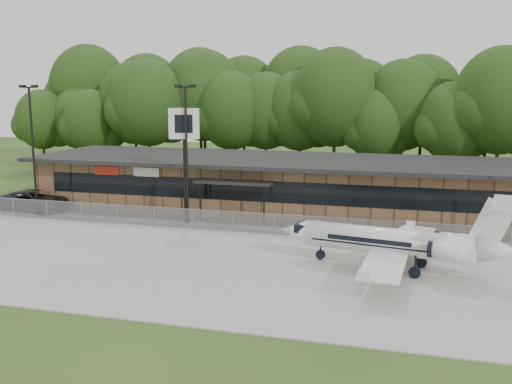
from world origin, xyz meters
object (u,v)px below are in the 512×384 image
(suv, at_px, (35,201))
(pole_sign, at_px, (184,136))
(terminal, at_px, (277,183))
(business_jet, at_px, (397,243))

(suv, distance_m, pole_sign, 14.82)
(terminal, relative_size, pole_sign, 4.80)
(business_jet, xyz_separation_m, pole_sign, (-15.56, 7.64, 4.95))
(pole_sign, bearing_deg, business_jet, -38.21)
(pole_sign, bearing_deg, suv, 164.77)
(terminal, xyz_separation_m, business_jet, (10.29, -14.79, -0.59))
(suv, height_order, pole_sign, pole_sign)
(terminal, height_order, pole_sign, pole_sign)
(terminal, xyz_separation_m, suv, (-18.94, -6.38, -1.31))
(business_jet, relative_size, pole_sign, 1.55)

